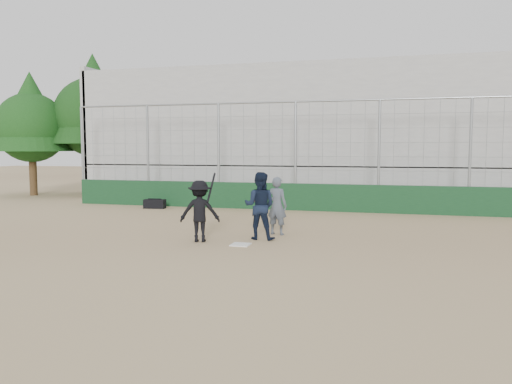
% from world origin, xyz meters
% --- Properties ---
extents(ground, '(90.00, 90.00, 0.00)m').
position_xyz_m(ground, '(0.00, 0.00, 0.00)').
color(ground, olive).
rests_on(ground, ground).
extents(home_plate, '(0.44, 0.44, 0.02)m').
position_xyz_m(home_plate, '(0.00, 0.00, 0.01)').
color(home_plate, white).
rests_on(home_plate, ground).
extents(backstop, '(18.10, 0.25, 4.04)m').
position_xyz_m(backstop, '(0.00, 7.00, 0.96)').
color(backstop, '#10341A').
rests_on(backstop, ground).
extents(bleachers, '(20.25, 6.70, 6.98)m').
position_xyz_m(bleachers, '(0.00, 11.95, 2.92)').
color(bleachers, '#9A9A9A').
rests_on(bleachers, ground).
extents(tree_left, '(4.48, 4.48, 7.00)m').
position_xyz_m(tree_left, '(-11.00, 11.00, 4.39)').
color(tree_left, '#3A2515').
rests_on(tree_left, ground).
extents(tree_right, '(3.84, 3.84, 6.00)m').
position_xyz_m(tree_right, '(-13.50, 9.50, 3.76)').
color(tree_right, '#3B2815').
rests_on(tree_right, ground).
extents(batter_at_plate, '(1.10, 0.84, 1.69)m').
position_xyz_m(batter_at_plate, '(-1.10, 0.17, 0.76)').
color(batter_at_plate, black).
rests_on(batter_at_plate, ground).
extents(catcher_crouched, '(0.88, 0.71, 1.15)m').
position_xyz_m(catcher_crouched, '(0.25, 0.81, 0.57)').
color(catcher_crouched, black).
rests_on(catcher_crouched, ground).
extents(umpire, '(0.64, 0.49, 1.39)m').
position_xyz_m(umpire, '(0.51, 1.64, 0.70)').
color(umpire, '#4B535F').
rests_on(umpire, ground).
extents(equipment_bag, '(0.84, 0.42, 0.39)m').
position_xyz_m(equipment_bag, '(-5.30, 6.12, 0.17)').
color(equipment_bag, black).
rests_on(equipment_bag, ground).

